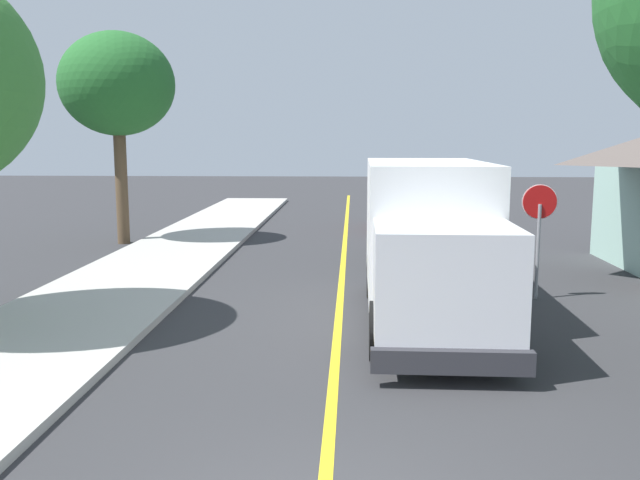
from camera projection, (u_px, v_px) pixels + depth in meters
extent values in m
cube|color=gold|center=(341.00, 293.00, 16.24)|extent=(0.16, 56.00, 0.01)
cube|color=white|center=(425.00, 224.00, 14.26)|extent=(2.45, 5.03, 2.60)
cube|color=silver|center=(445.00, 278.00, 10.87)|extent=(2.30, 2.02, 1.70)
cube|color=#1E2D3D|center=(453.00, 266.00, 9.93)|extent=(2.04, 0.10, 0.75)
cube|color=#2D2D33|center=(452.00, 362.00, 9.96)|extent=(2.40, 0.23, 0.36)
cylinder|color=black|center=(506.00, 333.00, 11.15)|extent=(0.31, 1.00, 1.00)
cylinder|color=black|center=(378.00, 331.00, 11.27)|extent=(0.31, 1.00, 1.00)
cylinder|color=black|center=(464.00, 277.00, 15.64)|extent=(0.31, 1.00, 1.00)
cylinder|color=black|center=(373.00, 276.00, 15.76)|extent=(0.31, 1.00, 1.00)
cube|color=#4C564C|center=(415.00, 238.00, 20.69)|extent=(1.98, 4.47, 0.76)
cube|color=#1E2D3D|center=(415.00, 215.00, 20.73)|extent=(1.66, 1.86, 0.64)
cylinder|color=black|center=(445.00, 257.00, 19.28)|extent=(0.25, 0.65, 0.64)
cylinder|color=black|center=(389.00, 256.00, 19.42)|extent=(0.25, 0.65, 0.64)
cylinder|color=black|center=(437.00, 242.00, 22.05)|extent=(0.25, 0.65, 0.64)
cylinder|color=black|center=(388.00, 242.00, 22.19)|extent=(0.25, 0.65, 0.64)
cube|color=maroon|center=(405.00, 213.00, 27.58)|extent=(1.87, 4.43, 0.76)
cube|color=#1E2D3D|center=(405.00, 196.00, 27.62)|extent=(1.61, 1.82, 0.64)
cylinder|color=black|center=(427.00, 226.00, 26.19)|extent=(0.23, 0.64, 0.64)
cylinder|color=black|center=(386.00, 226.00, 26.29)|extent=(0.23, 0.64, 0.64)
cylinder|color=black|center=(421.00, 217.00, 28.97)|extent=(0.23, 0.64, 0.64)
cylinder|color=black|center=(384.00, 217.00, 29.07)|extent=(0.23, 0.64, 0.64)
cylinder|color=gray|center=(538.00, 252.00, 15.50)|extent=(0.08, 0.08, 2.20)
cylinder|color=red|center=(540.00, 202.00, 15.35)|extent=(0.76, 0.03, 0.76)
cylinder|color=white|center=(540.00, 202.00, 15.37)|extent=(0.80, 0.02, 0.80)
cylinder|color=brown|center=(122.00, 189.00, 23.63)|extent=(0.42, 0.42, 3.86)
ellipsoid|color=#236028|center=(117.00, 84.00, 23.09)|extent=(3.91, 3.91, 3.52)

